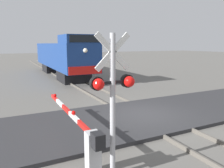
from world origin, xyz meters
TOP-DOWN VIEW (x-y plane):
  - ground_plane at (0.00, 0.00)m, footprint 160.00×160.00m
  - rail_track_left at (-0.72, 0.00)m, footprint 0.08×80.00m
  - rail_track_right at (0.72, 0.00)m, footprint 0.08×80.00m
  - road_surface at (0.00, 0.00)m, footprint 36.00×4.79m
  - locomotive at (0.00, 15.28)m, footprint 2.91×15.18m
  - crossing_signal at (-3.47, -3.64)m, footprint 1.18×0.33m
  - crossing_gate at (-3.88, -2.55)m, footprint 0.36×5.69m

SIDE VIEW (x-z plane):
  - ground_plane at x=0.00m, z-range 0.00..0.00m
  - rail_track_left at x=-0.72m, z-range 0.00..0.15m
  - rail_track_right at x=0.72m, z-range 0.00..0.15m
  - road_surface at x=0.00m, z-range 0.00..0.15m
  - crossing_gate at x=-3.88m, z-range 0.16..1.42m
  - locomotive at x=0.00m, z-range 0.03..4.23m
  - crossing_signal at x=-3.47m, z-range 0.42..4.17m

